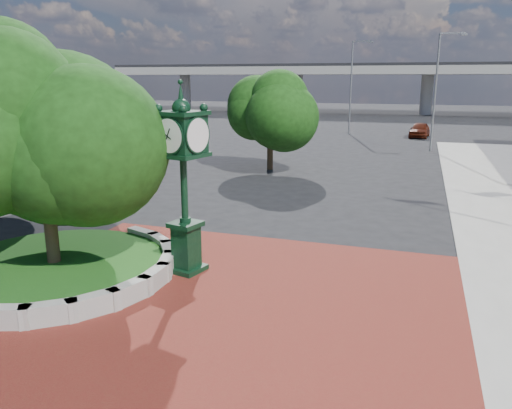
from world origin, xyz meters
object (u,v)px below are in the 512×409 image
object	(u,v)px
post_clock	(184,172)
street_lamp_far	(353,80)
parked_car	(420,130)
street_lamp_near	(439,83)

from	to	relation	value
post_clock	street_lamp_far	xyz separation A→B (m)	(-0.50, 38.19, 2.27)
post_clock	street_lamp_far	size ratio (longest dim) A/B	0.60
post_clock	street_lamp_far	distance (m)	38.26
street_lamp_far	parked_car	bearing A→B (deg)	-8.00
post_clock	street_lamp_near	distance (m)	28.94
parked_car	street_lamp_far	bearing A→B (deg)	177.44
street_lamp_near	street_lamp_far	size ratio (longest dim) A/B	0.97
post_clock	parked_car	distance (m)	37.82
post_clock	street_lamp_near	bearing A→B (deg)	75.73
parked_car	street_lamp_far	world-z (taller)	street_lamp_far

